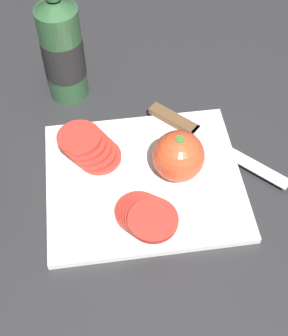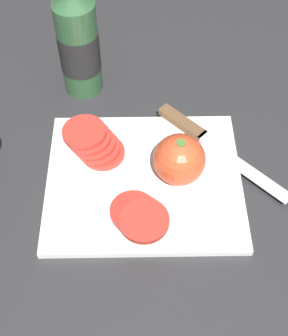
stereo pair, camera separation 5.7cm
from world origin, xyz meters
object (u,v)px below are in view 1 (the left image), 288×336
wine_bottle (62,50)px  whole_tomato (178,156)px  knife (188,128)px  tomato_slice_stack_far (89,147)px  tomato_slice_stack_near (145,216)px

wine_bottle → whole_tomato: size_ratio=3.40×
knife → tomato_slice_stack_far: bearing=-124.3°
whole_tomato → tomato_slice_stack_far: whole_tomato is taller
whole_tomato → tomato_slice_stack_far: 0.16m
tomato_slice_stack_far → whole_tomato: bearing=159.0°
wine_bottle → tomato_slice_stack_far: wine_bottle is taller
tomato_slice_stack_near → whole_tomato: bearing=-125.4°
knife → wine_bottle: bearing=-168.6°
wine_bottle → whole_tomato: wine_bottle is taller
tomato_slice_stack_far → tomato_slice_stack_near: bearing=116.9°
wine_bottle → whole_tomato: bearing=127.1°
wine_bottle → tomato_slice_stack_far: (-0.03, 0.18, -0.07)m
whole_tomato → knife: (-0.04, -0.09, -0.04)m
wine_bottle → knife: wine_bottle is taller
wine_bottle → tomato_slice_stack_far: bearing=99.8°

